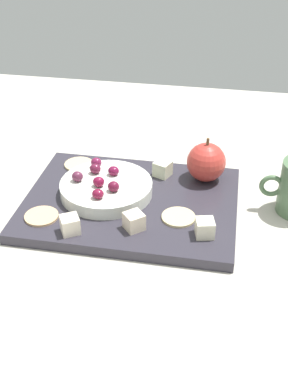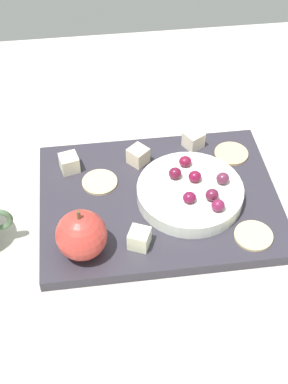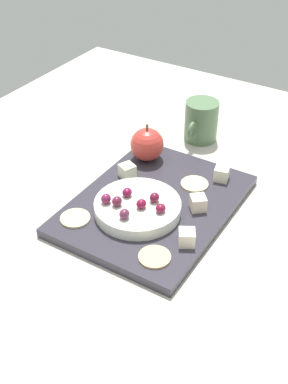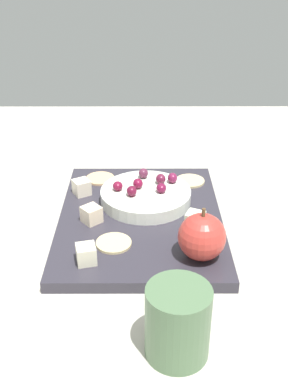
{
  "view_description": "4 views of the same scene",
  "coord_description": "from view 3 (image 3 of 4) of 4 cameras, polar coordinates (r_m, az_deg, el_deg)",
  "views": [
    {
      "loc": [
        -14.84,
        71.25,
        51.49
      ],
      "look_at": [
        -2.67,
        5.82,
        8.27
      ],
      "focal_mm": 46.48,
      "sensor_mm": 36.0,
      "label": 1
    },
    {
      "loc": [
        -9.38,
        -50.57,
        63.28
      ],
      "look_at": [
        -2.63,
        0.77,
        9.31
      ],
      "focal_mm": 50.28,
      "sensor_mm": 36.0,
      "label": 2
    },
    {
      "loc": [
        64.7,
        41.13,
        62.92
      ],
      "look_at": [
        1.8,
        2.39,
        7.91
      ],
      "focal_mm": 47.6,
      "sensor_mm": 36.0,
      "label": 3
    },
    {
      "loc": [
        -67.56,
        3.11,
        46.21
      ],
      "look_at": [
        2.66,
        2.95,
        7.95
      ],
      "focal_mm": 44.45,
      "sensor_mm": 36.0,
      "label": 4
    }
  ],
  "objects": [
    {
      "name": "grape_0",
      "position": [
        0.89,
        -0.31,
        -1.34
      ],
      "size": [
        1.91,
        1.72,
        1.73
      ],
      "primitive_type": "ellipsoid",
      "color": "maroon",
      "rests_on": "serving_dish"
    },
    {
      "name": "grape_1",
      "position": [
        0.88,
        1.88,
        -1.83
      ],
      "size": [
        1.91,
        1.72,
        1.58
      ],
      "primitive_type": "ellipsoid",
      "color": "maroon",
      "rests_on": "serving_dish"
    },
    {
      "name": "grape_2",
      "position": [
        0.9,
        -4.29,
        -0.75
      ],
      "size": [
        1.91,
        1.72,
        1.81
      ],
      "primitive_type": "ellipsoid",
      "color": "maroon",
      "rests_on": "serving_dish"
    },
    {
      "name": "table",
      "position": [
        0.98,
        -0.64,
        -1.96
      ],
      "size": [
        123.47,
        108.57,
        3.3
      ],
      "primitive_type": "cube",
      "color": "beige",
      "rests_on": "ground"
    },
    {
      "name": "cheese_cube_1",
      "position": [
        1.0,
        -1.89,
        2.37
      ],
      "size": [
        3.58,
        3.58,
        2.71
      ],
      "primitive_type": "cube",
      "rotation": [
        0.0,
        0.0,
        1.15
      ],
      "color": "#ECF0C4",
      "rests_on": "platter"
    },
    {
      "name": "grape_3",
      "position": [
        0.89,
        -2.85,
        -1.12
      ],
      "size": [
        1.91,
        1.72,
        1.81
      ],
      "primitive_type": "ellipsoid",
      "color": "maroon",
      "rests_on": "serving_dish"
    },
    {
      "name": "cheese_cube_2",
      "position": [
        1.01,
        8.69,
        2.04
      ],
      "size": [
        3.26,
        3.26,
        2.71
      ],
      "primitive_type": "cube",
      "rotation": [
        0.0,
        0.0,
        0.23
      ],
      "color": "#EFE6C6",
      "rests_on": "platter"
    },
    {
      "name": "apple_stem",
      "position": [
        1.03,
        0.35,
        7.28
      ],
      "size": [
        0.5,
        0.5,
        1.2
      ],
      "primitive_type": "cylinder",
      "color": "brown",
      "rests_on": "apple_whole"
    },
    {
      "name": "apple_whole",
      "position": [
        1.05,
        0.34,
        5.35
      ],
      "size": [
        6.88,
        6.88,
        6.88
      ],
      "primitive_type": "sphere",
      "color": "#C03830",
      "rests_on": "platter"
    },
    {
      "name": "grape_6",
      "position": [
        0.87,
        -2.22,
        -2.48
      ],
      "size": [
        1.91,
        1.72,
        1.8
      ],
      "primitive_type": "ellipsoid",
      "color": "#5F263F",
      "rests_on": "serving_dish"
    },
    {
      "name": "cracker_0",
      "position": [
        0.99,
        5.68,
        0.9
      ],
      "size": [
        5.39,
        5.39,
        0.4
      ],
      "primitive_type": "cylinder",
      "color": "beige",
      "rests_on": "platter"
    },
    {
      "name": "cheese_cube_0",
      "position": [
        0.92,
        6.07,
        -1.23
      ],
      "size": [
        3.83,
        3.83,
        2.71
      ],
      "primitive_type": "cube",
      "rotation": [
        0.0,
        0.0,
        0.71
      ],
      "color": "#F7E0BF",
      "rests_on": "platter"
    },
    {
      "name": "grape_5",
      "position": [
        0.9,
        1.18,
        -0.61
      ],
      "size": [
        1.91,
        1.72,
        1.78
      ],
      "primitive_type": "ellipsoid",
      "color": "maroon",
      "rests_on": "serving_dish"
    },
    {
      "name": "cheese_cube_3",
      "position": [
        0.85,
        4.82,
        -5.1
      ],
      "size": [
        3.71,
        3.71,
        2.71
      ],
      "primitive_type": "cube",
      "rotation": [
        0.0,
        0.0,
        0.52
      ],
      "color": "#F5E5CB",
      "rests_on": "platter"
    },
    {
      "name": "cracker_1",
      "position": [
        0.91,
        -7.71,
        -2.93
      ],
      "size": [
        5.39,
        5.39,
        0.4
      ],
      "primitive_type": "cylinder",
      "color": "#D4BE8B",
      "rests_on": "platter"
    },
    {
      "name": "platter",
      "position": [
        0.95,
        1.21,
        -1.41
      ],
      "size": [
        35.31,
        26.75,
        1.81
      ],
      "primitive_type": "cube",
      "color": "#312E38",
      "rests_on": "table"
    },
    {
      "name": "cup",
      "position": [
        1.15,
        6.41,
        7.92
      ],
      "size": [
        10.65,
        7.44,
        9.09
      ],
      "color": "#53724E",
      "rests_on": "table"
    },
    {
      "name": "grape_4",
      "position": [
        0.92,
        -2.12,
        0.04
      ],
      "size": [
        1.91,
        1.72,
        1.62
      ],
      "primitive_type": "ellipsoid",
      "color": "maroon",
      "rests_on": "serving_dish"
    },
    {
      "name": "serving_dish",
      "position": [
        0.91,
        -0.73,
        -1.75
      ],
      "size": [
        15.66,
        15.66,
        2.21
      ],
      "primitive_type": "cylinder",
      "color": "white",
      "rests_on": "platter"
    },
    {
      "name": "cracker_2",
      "position": [
        0.83,
        1.2,
        -7.28
      ],
      "size": [
        5.39,
        5.39,
        0.4
      ],
      "primitive_type": "cylinder",
      "color": "#DFB380",
      "rests_on": "platter"
    }
  ]
}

